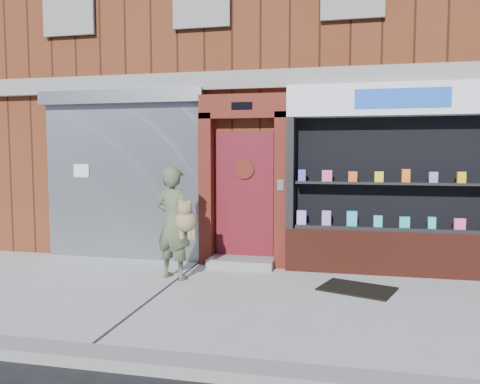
% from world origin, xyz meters
% --- Properties ---
extents(ground, '(80.00, 80.00, 0.00)m').
position_xyz_m(ground, '(0.00, 0.00, 0.00)').
color(ground, '#9E9E99').
rests_on(ground, ground).
extents(curb, '(60.00, 0.30, 0.12)m').
position_xyz_m(curb, '(0.00, -2.15, 0.06)').
color(curb, gray).
rests_on(curb, ground).
extents(building, '(12.00, 8.16, 8.00)m').
position_xyz_m(building, '(-0.00, 5.99, 4.00)').
color(building, '#5D2815').
rests_on(building, ground).
extents(shutter_bay, '(3.10, 0.30, 3.04)m').
position_xyz_m(shutter_bay, '(-3.00, 1.93, 1.72)').
color(shutter_bay, gray).
rests_on(shutter_bay, ground).
extents(red_door_bay, '(1.52, 0.58, 2.90)m').
position_xyz_m(red_door_bay, '(-0.75, 1.86, 1.46)').
color(red_door_bay, '#4E140D').
rests_on(red_door_bay, ground).
extents(pharmacy_bay, '(3.50, 0.41, 3.00)m').
position_xyz_m(pharmacy_bay, '(1.75, 1.81, 1.37)').
color(pharmacy_bay, '#531D13').
rests_on(pharmacy_bay, ground).
extents(woman, '(0.76, 0.59, 1.72)m').
position_xyz_m(woman, '(-1.59, 0.78, 0.87)').
color(woman, '#4F5C3C').
rests_on(woman, ground).
extents(doormat, '(1.16, 0.98, 0.02)m').
position_xyz_m(doormat, '(1.12, 0.75, 0.01)').
color(doormat, black).
rests_on(doormat, ground).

